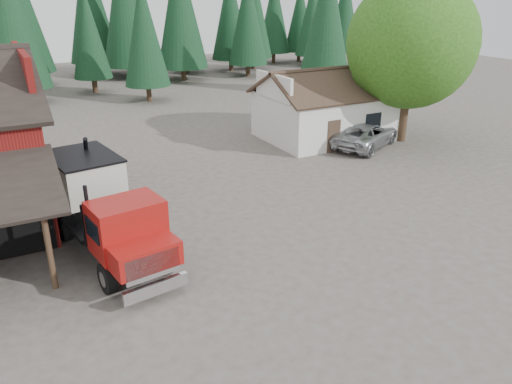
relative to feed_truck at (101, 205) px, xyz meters
name	(u,v)px	position (x,y,z in m)	size (l,w,h in m)	color
ground	(234,276)	(3.50, -4.03, -1.85)	(120.00, 120.00, 0.00)	#4F453E
farmhouse	(326,113)	(16.50, 8.97, -0.18)	(8.60, 6.42, 4.65)	silver
deciduous_tree	(411,48)	(20.51, 5.94, 4.06)	(8.00, 8.00, 10.20)	#382619
conifer_backdrop	(59,85)	(3.50, 37.97, -1.85)	(76.00, 16.00, 16.00)	black
near_pine_b	(144,32)	(9.50, 25.97, 4.04)	(3.96, 3.96, 10.40)	#382619
near_pine_c	(327,17)	(25.50, 21.97, 5.05)	(4.84, 4.84, 12.40)	#382619
near_pine_d	(9,14)	(-0.50, 29.97, 5.55)	(5.28, 5.28, 13.40)	#382619
feed_truck	(101,205)	(0.00, 0.00, 0.00)	(3.58, 8.99, 3.95)	black
silver_car	(366,135)	(17.50, 5.97, -1.07)	(2.57, 5.58, 1.55)	#ADB1B5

